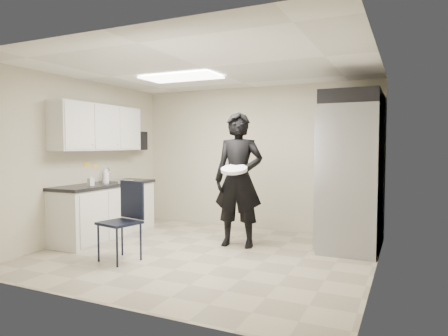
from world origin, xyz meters
The scene contains 21 objects.
floor centered at (0.00, 0.00, 0.00)m, with size 4.50×4.50×0.00m, color tan.
ceiling centered at (0.00, 0.00, 2.60)m, with size 4.50×4.50×0.00m, color white.
back_wall centered at (0.00, 2.00, 1.30)m, with size 4.50×4.50×0.00m, color #BDB69C.
left_wall centered at (-2.25, 0.00, 1.30)m, with size 4.00×4.00×0.00m, color #BDB69C.
right_wall centered at (2.25, 0.00, 1.30)m, with size 4.00×4.00×0.00m, color #BDB69C.
ceiling_panel centered at (-0.60, 0.40, 2.57)m, with size 1.20×0.60×0.02m, color white.
lower_counter centered at (-1.95, 0.20, 0.43)m, with size 0.60×1.90×0.86m, color silver.
countertop centered at (-1.95, 0.20, 0.89)m, with size 0.64×1.95×0.05m, color black.
sink centered at (-1.93, 0.45, 0.87)m, with size 0.42×0.40×0.14m, color gray.
faucet centered at (-2.13, 0.45, 1.02)m, with size 0.02×0.02×0.24m, color silver.
upper_cabinets centered at (-2.08, 0.20, 1.83)m, with size 0.35×1.80×0.75m, color silver.
towel_dispenser centered at (-2.14, 1.35, 1.62)m, with size 0.22×0.30×0.35m, color black.
notice_sticker_left centered at (-2.24, 0.10, 1.22)m, with size 0.00×0.12×0.07m, color yellow.
notice_sticker_right centered at (-2.24, 0.30, 1.18)m, with size 0.00×0.12×0.07m, color yellow.
commercial_fridge centered at (1.83, 1.27, 1.05)m, with size 0.80×1.35×2.10m, color gray.
fridge_compressor centered at (1.83, 1.27, 2.20)m, with size 0.80×1.35×0.20m, color black.
folding_chair centered at (-0.86, -0.77, 0.51)m, with size 0.45×0.45×1.02m, color black.
man_tuxedo centered at (0.26, 0.63, 1.02)m, with size 0.74×0.50×2.03m, color black.
bucket_lid centered at (0.29, 0.38, 1.18)m, with size 0.38×0.38×0.05m, color white.
soap_bottle_a centered at (-1.81, 0.05, 1.05)m, with size 0.11×0.11×0.28m, color white.
soap_bottle_b centered at (-1.86, -0.22, 1.00)m, with size 0.08×0.08×0.17m, color silver.
Camera 1 is at (2.60, -4.91, 1.54)m, focal length 32.00 mm.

